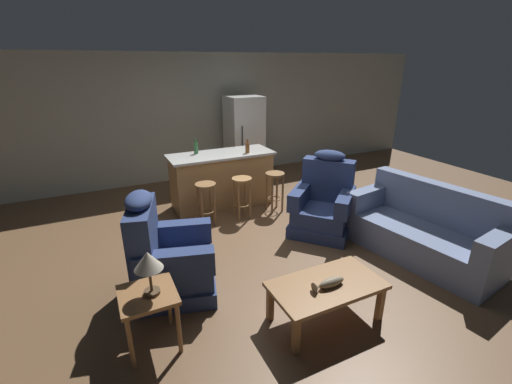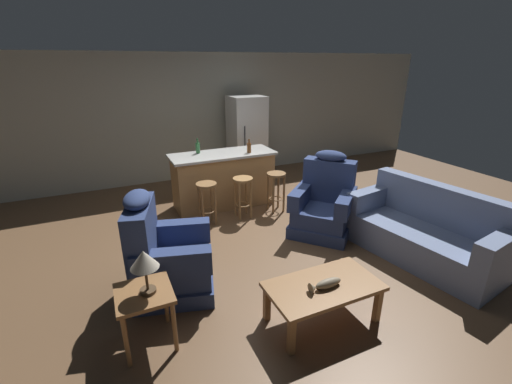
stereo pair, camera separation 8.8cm
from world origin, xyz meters
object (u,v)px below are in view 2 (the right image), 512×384
at_px(recliner_near_lamp, 166,257).
at_px(bar_stool_right, 276,185).
at_px(coffee_table, 323,289).
at_px(fish_figurine, 325,284).
at_px(bar_stool_left, 207,196).
at_px(refrigerator, 247,139).
at_px(table_lamp, 144,261).
at_px(bar_stool_middle, 243,190).
at_px(bottle_tall_green, 198,148).
at_px(bottle_short_amber, 249,148).
at_px(kitchen_island, 224,179).
at_px(recliner_near_island, 324,205).
at_px(end_table, 145,301).
at_px(couch, 426,233).

height_order(recliner_near_lamp, bar_stool_right, recliner_near_lamp).
distance_m(coffee_table, fish_figurine, 0.11).
bearing_deg(coffee_table, bar_stool_left, 98.33).
xyz_separation_m(fish_figurine, refrigerator, (1.11, 4.45, 0.42)).
bearing_deg(table_lamp, bar_stool_middle, 50.39).
height_order(bar_stool_middle, refrigerator, refrigerator).
bearing_deg(recliner_near_lamp, fish_figurine, -27.32).
distance_m(bottle_tall_green, bottle_short_amber, 0.87).
xyz_separation_m(kitchen_island, bar_stool_left, (-0.50, -0.63, -0.01)).
relative_size(coffee_table, bar_stool_right, 1.62).
bearing_deg(bar_stool_right, table_lamp, -137.91).
height_order(recliner_near_lamp, recliner_near_island, same).
height_order(coffee_table, recliner_near_island, recliner_near_island).
xyz_separation_m(recliner_near_island, bar_stool_middle, (-0.91, 0.95, 0.05)).
xyz_separation_m(recliner_near_lamp, bar_stool_middle, (1.52, 1.44, 0.05)).
height_order(coffee_table, table_lamp, table_lamp).
xyz_separation_m(fish_figurine, recliner_near_lamp, (-1.27, 1.18, -0.04)).
bearing_deg(bar_stool_left, bar_stool_middle, 0.00).
xyz_separation_m(coffee_table, refrigerator, (1.09, 4.40, 0.52)).
bearing_deg(end_table, couch, 0.43).
distance_m(coffee_table, refrigerator, 4.56).
bearing_deg(kitchen_island, bottle_short_amber, -19.33).
relative_size(end_table, bottle_short_amber, 2.38).
distance_m(fish_figurine, recliner_near_island, 2.03).
distance_m(refrigerator, bottle_short_amber, 1.46).
height_order(couch, bar_stool_right, couch).
distance_m(kitchen_island, bottle_short_amber, 0.72).
height_order(table_lamp, bar_stool_left, table_lamp).
xyz_separation_m(recliner_near_lamp, bar_stool_right, (2.13, 1.44, 0.05)).
xyz_separation_m(coffee_table, recliner_near_island, (1.15, 1.62, 0.06)).
bearing_deg(bottle_tall_green, table_lamp, -113.72).
relative_size(fish_figurine, bottle_short_amber, 1.44).
distance_m(bar_stool_left, refrigerator, 2.38).
xyz_separation_m(couch, kitchen_island, (-1.79, 2.76, 0.14)).
bearing_deg(bar_stool_left, bottle_tall_green, 81.57).
relative_size(end_table, bottle_tall_green, 2.19).
bearing_deg(recliner_near_island, kitchen_island, -98.49).
bearing_deg(couch, coffee_table, 3.99).
relative_size(fish_figurine, refrigerator, 0.19).
bearing_deg(bottle_short_amber, bar_stool_middle, -123.93).
bearing_deg(couch, recliner_near_island, -65.89).
height_order(recliner_near_lamp, refrigerator, refrigerator).
distance_m(refrigerator, bottle_tall_green, 1.70).
xyz_separation_m(fish_figurine, bottle_tall_green, (-0.24, 3.43, 0.58)).
distance_m(fish_figurine, kitchen_island, 3.25).
bearing_deg(table_lamp, bar_stool_left, 61.27).
height_order(coffee_table, bottle_short_amber, bottle_short_amber).
bearing_deg(bar_stool_left, end_table, -119.71).
height_order(refrigerator, bottle_tall_green, refrigerator).
xyz_separation_m(bottle_tall_green, bottle_short_amber, (0.81, -0.33, -0.01)).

